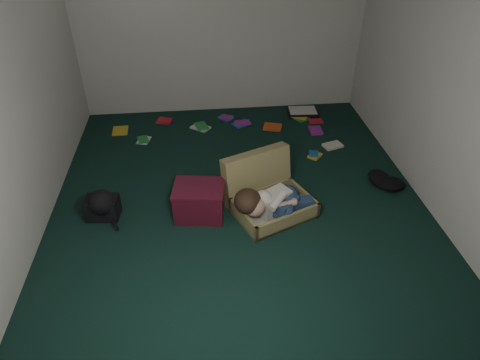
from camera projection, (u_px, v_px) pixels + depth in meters
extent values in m
plane|color=black|center=(239.00, 198.00, 4.74)|extent=(4.50, 4.50, 0.00)
plane|color=silver|center=(221.00, 22.00, 5.81)|extent=(4.50, 0.00, 4.50)
plane|color=silver|center=(284.00, 266.00, 2.16)|extent=(4.50, 0.00, 4.50)
plane|color=silver|center=(16.00, 98.00, 3.81)|extent=(0.00, 4.50, 4.50)
plane|color=silver|center=(442.00, 79.00, 4.16)|extent=(0.00, 4.50, 4.50)
cube|color=#958852|center=(274.00, 208.00, 4.46)|extent=(0.93, 0.81, 0.18)
cube|color=beige|center=(274.00, 211.00, 4.49)|extent=(0.84, 0.73, 0.02)
cube|color=#958852|center=(257.00, 176.00, 4.61)|extent=(0.81, 0.52, 0.57)
cube|color=silver|center=(274.00, 202.00, 4.38)|extent=(0.38, 0.33, 0.24)
sphere|color=tan|center=(255.00, 206.00, 4.22)|extent=(0.21, 0.21, 0.21)
ellipsoid|color=black|center=(248.00, 201.00, 4.22)|extent=(0.28, 0.29, 0.24)
ellipsoid|color=navy|center=(287.00, 197.00, 4.45)|extent=(0.25, 0.29, 0.24)
cube|color=navy|center=(286.00, 207.00, 4.34)|extent=(0.31, 0.31, 0.16)
cube|color=navy|center=(300.00, 204.00, 4.41)|extent=(0.28, 0.16, 0.12)
sphere|color=white|center=(306.00, 201.00, 4.49)|extent=(0.12, 0.12, 0.12)
sphere|color=white|center=(310.00, 206.00, 4.44)|extent=(0.11, 0.11, 0.11)
cylinder|color=tan|center=(287.00, 204.00, 4.27)|extent=(0.21, 0.14, 0.07)
cube|color=#490E1F|center=(200.00, 202.00, 4.42)|extent=(0.54, 0.45, 0.33)
cube|color=#490E1F|center=(199.00, 188.00, 4.31)|extent=(0.57, 0.47, 0.02)
cube|color=black|center=(302.00, 112.00, 6.41)|extent=(0.47, 0.36, 0.06)
cube|color=white|center=(303.00, 110.00, 6.39)|extent=(0.42, 0.32, 0.01)
cube|color=gold|center=(120.00, 131.00, 5.98)|extent=(0.21, 0.16, 0.02)
cube|color=red|center=(165.00, 121.00, 6.21)|extent=(0.27, 0.26, 0.02)
cube|color=white|center=(200.00, 128.00, 6.05)|extent=(0.21, 0.25, 0.02)
cube|color=#1C589A|center=(242.00, 124.00, 6.14)|extent=(0.23, 0.26, 0.02)
cube|color=#CC4D18|center=(273.00, 127.00, 6.05)|extent=(0.27, 0.25, 0.02)
cube|color=#248536|center=(300.00, 117.00, 6.30)|extent=(0.23, 0.18, 0.02)
cube|color=purple|center=(315.00, 131.00, 5.97)|extent=(0.27, 0.26, 0.02)
cube|color=#ECE3C2|center=(333.00, 146.00, 5.63)|extent=(0.20, 0.24, 0.02)
cube|color=gold|center=(315.00, 156.00, 5.43)|extent=(0.24, 0.26, 0.02)
cube|color=red|center=(315.00, 121.00, 6.20)|extent=(0.26, 0.24, 0.02)
cube|color=white|center=(144.00, 140.00, 5.76)|extent=(0.24, 0.19, 0.02)
cube|color=#1C589A|center=(226.00, 118.00, 6.30)|extent=(0.26, 0.26, 0.02)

